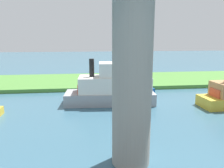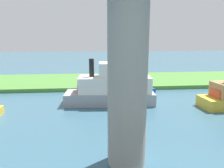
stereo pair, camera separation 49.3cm
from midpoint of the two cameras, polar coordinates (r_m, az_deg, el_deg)
name	(u,v)px [view 1 (the left image)]	position (r m, az deg, el deg)	size (l,w,h in m)	color
ground_plane	(118,91)	(31.13, 1.04, -1.66)	(160.00, 160.00, 0.00)	#386075
grassy_bank	(113,80)	(36.90, -0.23, 0.88)	(80.00, 12.00, 0.50)	#4C8438
bridge_pylon	(132,77)	(12.54, 3.89, 1.62)	(2.20, 2.20, 10.12)	#9E998E
person_on_bank	(96,80)	(32.61, -4.49, 1.09)	(0.49, 0.49, 1.39)	#2D334C
mooring_post	(129,81)	(32.35, 3.92, 0.71)	(0.20, 0.20, 1.07)	brown
skiff_small	(136,90)	(29.43, 5.61, -1.49)	(4.56, 2.62, 1.44)	#195199
motorboat_red	(113,87)	(24.94, -0.34, -0.78)	(9.82, 3.84, 4.92)	#99999E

